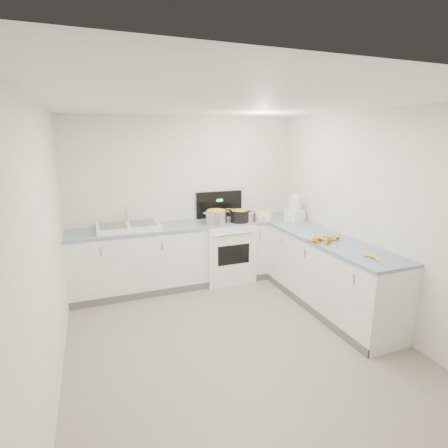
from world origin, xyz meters
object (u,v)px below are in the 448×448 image
object	(u,v)px
steel_pot	(216,218)
food_processor	(295,210)
mixing_bowl	(263,215)
spice_jar	(263,218)
sink	(129,227)
stove	(226,250)
black_pot	(240,217)
extract_bottle	(254,218)

from	to	relation	value
steel_pot	food_processor	world-z (taller)	food_processor
mixing_bowl	spice_jar	size ratio (longest dim) A/B	3.44
sink	stove	bearing A→B (deg)	-0.62
spice_jar	food_processor	world-z (taller)	food_processor
steel_pot	sink	bearing A→B (deg)	172.98
steel_pot	spice_jar	size ratio (longest dim) A/B	3.68
black_pot	extract_bottle	xyz separation A→B (m)	(0.22, -0.07, -0.03)
steel_pot	food_processor	xyz separation A→B (m)	(1.18, -0.25, 0.09)
stove	spice_jar	distance (m)	0.77
stove	black_pot	bearing A→B (deg)	-35.28
sink	spice_jar	size ratio (longest dim) A/B	10.14
spice_jar	sink	bearing A→B (deg)	173.40
food_processor	mixing_bowl	bearing A→B (deg)	141.67
stove	mixing_bowl	bearing A→B (deg)	-7.54
black_pot	spice_jar	size ratio (longest dim) A/B	3.28
black_pot	spice_jar	world-z (taller)	black_pot
black_pot	mixing_bowl	bearing A→B (deg)	6.56
spice_jar	extract_bottle	bearing A→B (deg)	174.41
stove	extract_bottle	xyz separation A→B (m)	(0.39, -0.20, 0.52)
extract_bottle	stove	bearing A→B (deg)	153.03
stove	spice_jar	xyz separation A→B (m)	(0.54, -0.21, 0.51)
extract_bottle	black_pot	bearing A→B (deg)	161.00
steel_pot	food_processor	distance (m)	1.21
extract_bottle	food_processor	size ratio (longest dim) A/B	0.25
sink	extract_bottle	size ratio (longest dim) A/B	8.23
black_pot	mixing_bowl	size ratio (longest dim) A/B	0.96
black_pot	sink	bearing A→B (deg)	175.02
extract_bottle	spice_jar	distance (m)	0.14
sink	steel_pot	world-z (taller)	sink
mixing_bowl	food_processor	world-z (taller)	food_processor
stove	mixing_bowl	size ratio (longest dim) A/B	4.67
sink	mixing_bowl	distance (m)	2.04
mixing_bowl	food_processor	distance (m)	0.51
steel_pot	black_pot	bearing A→B (deg)	1.84
spice_jar	food_processor	xyz separation A→B (m)	(0.45, -0.17, 0.14)
extract_bottle	food_processor	distance (m)	0.63
sink	food_processor	xyz separation A→B (m)	(2.43, -0.40, 0.14)
sink	spice_jar	world-z (taller)	sink
stove	spice_jar	world-z (taller)	stove
spice_jar	stove	bearing A→B (deg)	158.21
stove	spice_jar	bearing A→B (deg)	-21.79
stove	extract_bottle	size ratio (longest dim) A/B	13.02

